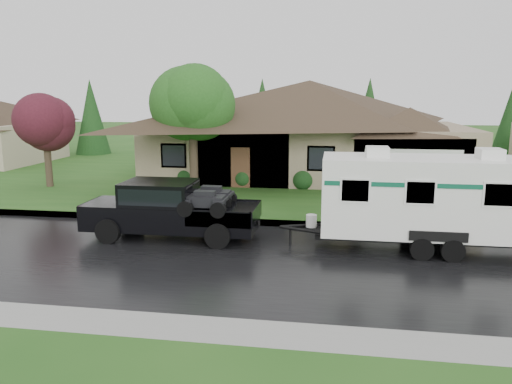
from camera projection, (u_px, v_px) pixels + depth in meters
ground at (227, 240)px, 17.23m from camera, size 140.00×140.00×0.00m
road at (213, 258)px, 15.29m from camera, size 140.00×8.00×0.01m
curb at (240, 222)px, 19.39m from camera, size 140.00×0.50×0.15m
lawn at (277, 172)px, 31.75m from camera, size 140.00×26.00×0.15m
house_main at (314, 117)px, 29.59m from camera, size 19.44×10.80×6.90m
tree_left_green at (192, 105)px, 24.06m from camera, size 3.74×3.74×6.20m
tree_red at (45, 123)px, 25.79m from camera, size 2.89×2.89×4.79m
shrub_row at (303, 179)px, 25.81m from camera, size 13.60×1.00×1.00m
pickup_truck at (168, 208)px, 17.33m from camera, size 5.98×2.27×1.99m
travel_trailer at (433, 196)px, 15.84m from camera, size 7.37×2.59×3.31m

